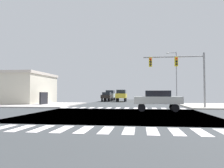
% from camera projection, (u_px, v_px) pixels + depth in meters
% --- Properties ---
extents(ground, '(90.00, 90.00, 0.05)m').
position_uv_depth(ground, '(118.00, 115.00, 16.83)').
color(ground, '#383C3E').
extents(sidewalk_corner_nw, '(12.00, 12.00, 0.14)m').
position_uv_depth(sidewalk_corner_nw, '(34.00, 105.00, 30.40)').
color(sidewalk_corner_nw, '#B4AEAA').
rests_on(sidewalk_corner_nw, ground).
extents(crosswalk_near, '(13.50, 2.00, 0.01)m').
position_uv_depth(crosswalk_near, '(95.00, 130.00, 9.63)').
color(crosswalk_near, white).
rests_on(crosswalk_near, ground).
extents(crosswalk_far, '(13.50, 2.00, 0.01)m').
position_uv_depth(crosswalk_far, '(122.00, 108.00, 24.10)').
color(crosswalk_far, white).
rests_on(crosswalk_far, ground).
extents(traffic_signal_mast, '(6.60, 0.55, 6.05)m').
position_uv_depth(traffic_signal_mast, '(179.00, 67.00, 23.71)').
color(traffic_signal_mast, gray).
rests_on(traffic_signal_mast, ground).
extents(street_lamp, '(1.78, 0.32, 8.66)m').
position_uv_depth(street_lamp, '(175.00, 73.00, 36.75)').
color(street_lamp, gray).
rests_on(street_lamp, ground).
extents(bank_building, '(11.84, 9.88, 4.85)m').
position_uv_depth(bank_building, '(16.00, 88.00, 34.66)').
color(bank_building, beige).
rests_on(bank_building, ground).
extents(suv_nearside_1, '(1.96, 4.60, 2.34)m').
position_uv_depth(suv_nearside_1, '(121.00, 95.00, 43.23)').
color(suv_nearside_1, black).
rests_on(suv_nearside_1, ground).
extents(sedan_farside_1, '(4.30, 1.80, 1.88)m').
position_uv_depth(sedan_farside_1, '(158.00, 99.00, 19.92)').
color(sedan_farside_1, black).
rests_on(sedan_farside_1, ground).
extents(sedan_crossing_2, '(1.80, 4.30, 1.88)m').
position_uv_depth(sedan_crossing_2, '(107.00, 96.00, 43.97)').
color(sedan_crossing_2, black).
rests_on(sedan_crossing_2, ground).
extents(suv_trailing_3, '(1.96, 4.60, 2.34)m').
position_uv_depth(suv_trailing_3, '(110.00, 95.00, 49.33)').
color(suv_trailing_3, black).
rests_on(suv_trailing_3, ground).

